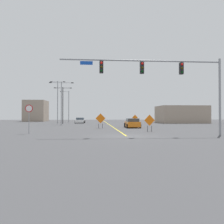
# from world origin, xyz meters

# --- Properties ---
(ground) EXTENTS (140.40, 140.40, 0.00)m
(ground) POSITION_xyz_m (0.00, 0.00, 0.00)
(ground) COLOR #444447
(road_centre_stripe) EXTENTS (0.16, 78.00, 0.01)m
(road_centre_stripe) POSITION_xyz_m (0.00, 39.00, 0.00)
(road_centre_stripe) COLOR yellow
(road_centre_stripe) RESTS_ON ground
(traffic_signal_assembly) EXTENTS (14.67, 0.44, 7.10)m
(traffic_signal_assembly) POSITION_xyz_m (3.37, -0.02, 5.59)
(traffic_signal_assembly) COLOR gray
(traffic_signal_assembly) RESTS_ON ground
(stop_sign) EXTENTS (0.76, 0.07, 2.93)m
(stop_sign) POSITION_xyz_m (-9.45, 3.32, 2.06)
(stop_sign) COLOR gray
(stop_sign) RESTS_ON ground
(street_lamp_mid_right) EXTENTS (2.27, 0.24, 8.06)m
(street_lamp_mid_right) POSITION_xyz_m (-9.68, 37.77, 4.48)
(street_lamp_mid_right) COLOR gray
(street_lamp_mid_right) RESTS_ON ground
(street_lamp_near_left) EXTENTS (3.18, 0.24, 9.20)m
(street_lamp_near_left) POSITION_xyz_m (-10.82, 28.70, 5.34)
(street_lamp_near_left) COLOR gray
(street_lamp_near_left) RESTS_ON ground
(street_lamp_far_left) EXTENTS (4.54, 0.24, 8.12)m
(street_lamp_far_left) POSITION_xyz_m (-9.11, 22.59, 4.89)
(street_lamp_far_left) COLOR gray
(street_lamp_far_left) RESTS_ON ground
(street_lamp_far_right) EXTENTS (3.79, 0.24, 7.85)m
(street_lamp_far_right) POSITION_xyz_m (-9.66, 28.42, 4.69)
(street_lamp_far_right) COLOR black
(street_lamp_far_right) RESTS_ON ground
(construction_sign_left_lane) EXTENTS (1.26, 0.18, 1.92)m
(construction_sign_left_lane) POSITION_xyz_m (3.41, 5.31, 1.20)
(construction_sign_left_lane) COLOR orange
(construction_sign_left_lane) RESTS_ON ground
(construction_sign_right_shoulder) EXTENTS (1.41, 0.16, 2.11)m
(construction_sign_right_shoulder) POSITION_xyz_m (-2.02, 11.85, 1.32)
(construction_sign_right_shoulder) COLOR orange
(construction_sign_right_shoulder) RESTS_ON ground
(construction_sign_left_shoulder) EXTENTS (1.21, 0.09, 1.96)m
(construction_sign_left_shoulder) POSITION_xyz_m (5.60, 26.42, 1.24)
(construction_sign_left_shoulder) COLOR orange
(construction_sign_left_shoulder) RESTS_ON ground
(car_orange_far) EXTENTS (2.13, 4.07, 1.39)m
(car_orange_far) POSITION_xyz_m (2.78, 13.24, 0.67)
(car_orange_far) COLOR orange
(car_orange_far) RESTS_ON ground
(car_white_distant) EXTENTS (2.23, 4.25, 1.28)m
(car_white_distant) POSITION_xyz_m (-6.27, 32.86, 0.59)
(car_white_distant) COLOR white
(car_white_distant) RESTS_ON ground
(roadside_building_east) EXTENTS (10.81, 7.76, 4.06)m
(roadside_building_east) POSITION_xyz_m (17.77, 31.94, 2.03)
(roadside_building_east) COLOR gray
(roadside_building_east) RESTS_ON ground
(roadside_building_west) EXTENTS (6.04, 7.41, 6.24)m
(roadside_building_west) POSITION_xyz_m (-20.43, 48.37, 3.12)
(roadside_building_west) COLOR gray
(roadside_building_west) RESTS_ON ground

